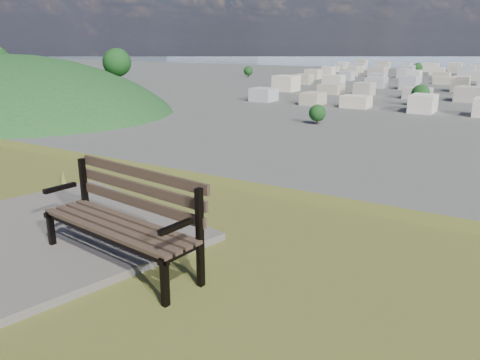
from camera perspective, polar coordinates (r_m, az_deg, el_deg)
The scene contains 3 objects.
park_bench at distance 4.16m, azimuth -13.80°, elevation -3.99°, with size 1.66×0.71×0.84m.
green_wooded_hill at distance 224.31m, azimuth -26.97°, elevation 7.71°, with size 179.09×143.27×89.55m.
city_trees at distance 322.02m, azimuth 27.02°, elevation 10.65°, with size 406.52×387.20×9.98m.
Camera 1 is at (1.49, -1.05, 26.88)m, focal length 35.00 mm.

